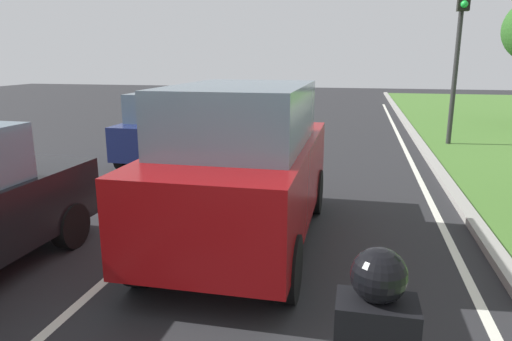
# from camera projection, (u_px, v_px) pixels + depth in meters

# --- Properties ---
(ground_plane) EXTENTS (60.00, 60.00, 0.00)m
(ground_plane) POSITION_uv_depth(u_px,v_px,m) (268.00, 162.00, 11.97)
(ground_plane) COLOR #262628
(lane_line_center) EXTENTS (0.12, 32.00, 0.01)m
(lane_line_center) POSITION_uv_depth(u_px,v_px,m) (242.00, 160.00, 12.11)
(lane_line_center) COLOR silver
(lane_line_center) RESTS_ON ground
(lane_line_right_edge) EXTENTS (0.12, 32.00, 0.01)m
(lane_line_right_edge) POSITION_uv_depth(u_px,v_px,m) (414.00, 169.00, 11.22)
(lane_line_right_edge) COLOR silver
(lane_line_right_edge) RESTS_ON ground
(curb_right) EXTENTS (0.24, 48.00, 0.12)m
(curb_right) POSITION_uv_depth(u_px,v_px,m) (436.00, 167.00, 11.10)
(curb_right) COLOR #9E9B93
(curb_right) RESTS_ON ground
(car_suv_ahead) EXTENTS (1.97, 4.50, 2.28)m
(car_suv_ahead) POSITION_uv_depth(u_px,v_px,m) (244.00, 165.00, 6.50)
(car_suv_ahead) COLOR maroon
(car_suv_ahead) RESTS_ON ground
(car_hatchback_far) EXTENTS (1.75, 3.71, 1.78)m
(car_hatchback_far) POSITION_uv_depth(u_px,v_px,m) (171.00, 127.00, 11.88)
(car_hatchback_far) COLOR navy
(car_hatchback_far) RESTS_ON ground
(traffic_light_near_right) EXTENTS (0.32, 0.50, 4.93)m
(traffic_light_near_right) POSITION_uv_depth(u_px,v_px,m) (460.00, 30.00, 13.26)
(traffic_light_near_right) COLOR #2D2D2D
(traffic_light_near_right) RESTS_ON ground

